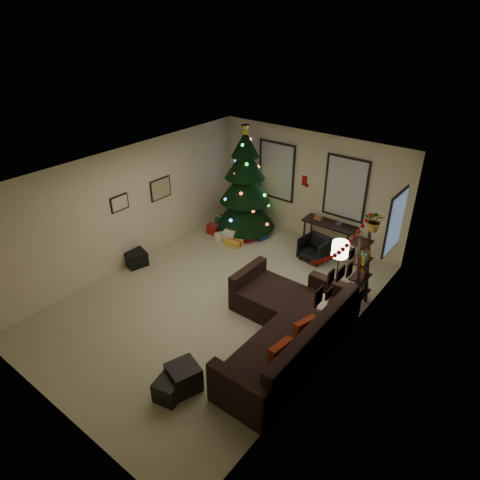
# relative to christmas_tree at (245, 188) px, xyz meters

# --- Properties ---
(floor) EXTENTS (7.00, 7.00, 0.00)m
(floor) POSITION_rel_christmas_tree_xyz_m (1.41, -2.74, -1.20)
(floor) COLOR tan
(floor) RESTS_ON ground
(ceiling) EXTENTS (7.00, 7.00, 0.00)m
(ceiling) POSITION_rel_christmas_tree_xyz_m (1.41, -2.74, 1.50)
(ceiling) COLOR white
(ceiling) RESTS_ON floor
(wall_back) EXTENTS (5.00, 0.00, 5.00)m
(wall_back) POSITION_rel_christmas_tree_xyz_m (1.41, 0.76, 0.15)
(wall_back) COLOR beige
(wall_back) RESTS_ON floor
(wall_front) EXTENTS (5.00, 0.00, 5.00)m
(wall_front) POSITION_rel_christmas_tree_xyz_m (1.41, -6.24, 0.15)
(wall_front) COLOR beige
(wall_front) RESTS_ON floor
(wall_left) EXTENTS (0.00, 7.00, 7.00)m
(wall_left) POSITION_rel_christmas_tree_xyz_m (-1.09, -2.74, 0.15)
(wall_left) COLOR beige
(wall_left) RESTS_ON floor
(wall_right) EXTENTS (0.00, 7.00, 7.00)m
(wall_right) POSITION_rel_christmas_tree_xyz_m (3.91, -2.74, 0.15)
(wall_right) COLOR beige
(wall_right) RESTS_ON floor
(window_back_left) EXTENTS (1.05, 0.06, 1.50)m
(window_back_left) POSITION_rel_christmas_tree_xyz_m (0.46, 0.73, 0.35)
(window_back_left) COLOR #728CB2
(window_back_left) RESTS_ON wall_back
(window_back_right) EXTENTS (1.05, 0.06, 1.50)m
(window_back_right) POSITION_rel_christmas_tree_xyz_m (2.36, 0.73, 0.35)
(window_back_right) COLOR #728CB2
(window_back_right) RESTS_ON wall_back
(window_right_wall) EXTENTS (0.06, 0.90, 1.30)m
(window_right_wall) POSITION_rel_christmas_tree_xyz_m (3.88, -0.19, 0.30)
(window_right_wall) COLOR #728CB2
(window_right_wall) RESTS_ON wall_right
(christmas_tree) EXTENTS (1.55, 1.55, 2.89)m
(christmas_tree) POSITION_rel_christmas_tree_xyz_m (0.00, 0.00, 0.00)
(christmas_tree) COLOR black
(christmas_tree) RESTS_ON floor
(presents) EXTENTS (1.50, 1.01, 0.30)m
(presents) POSITION_rel_christmas_tree_xyz_m (-0.01, -0.51, -1.08)
(presents) COLOR maroon
(presents) RESTS_ON floor
(sofa) EXTENTS (2.17, 3.12, 0.94)m
(sofa) POSITION_rel_christmas_tree_xyz_m (3.20, -2.99, -0.89)
(sofa) COLOR black
(sofa) RESTS_ON floor
(pillow_red_a) EXTENTS (0.17, 0.46, 0.44)m
(pillow_red_a) POSITION_rel_christmas_tree_xyz_m (3.62, -3.85, -0.56)
(pillow_red_a) COLOR maroon
(pillow_red_a) RESTS_ON sofa
(pillow_red_b) EXTENTS (0.22, 0.43, 0.41)m
(pillow_red_b) POSITION_rel_christmas_tree_xyz_m (3.62, -3.14, -0.56)
(pillow_red_b) COLOR maroon
(pillow_red_b) RESTS_ON sofa
(pillow_cream) EXTENTS (0.28, 0.48, 0.46)m
(pillow_cream) POSITION_rel_christmas_tree_xyz_m (3.62, -2.56, -0.57)
(pillow_cream) COLOR beige
(pillow_cream) RESTS_ON sofa
(ottoman_near) EXTENTS (0.58, 0.58, 0.43)m
(ottoman_near) POSITION_rel_christmas_tree_xyz_m (2.48, -4.79, -0.98)
(ottoman_near) COLOR black
(ottoman_near) RESTS_ON floor
(ottoman_far) EXTENTS (0.44, 0.44, 0.35)m
(ottoman_far) POSITION_rel_christmas_tree_xyz_m (2.43, -5.09, -1.02)
(ottoman_far) COLOR black
(ottoman_far) RESTS_ON floor
(desk) EXTENTS (1.29, 0.46, 0.70)m
(desk) POSITION_rel_christmas_tree_xyz_m (2.18, 0.48, -0.58)
(desk) COLOR black
(desk) RESTS_ON floor
(desk_chair) EXTENTS (0.62, 0.59, 0.58)m
(desk_chair) POSITION_rel_christmas_tree_xyz_m (2.17, -0.17, -0.91)
(desk_chair) COLOR black
(desk_chair) RESTS_ON floor
(bookshelf) EXTENTS (0.30, 0.48, 1.59)m
(bookshelf) POSITION_rel_christmas_tree_xyz_m (3.71, -1.17, -0.42)
(bookshelf) COLOR black
(bookshelf) RESTS_ON floor
(potted_plant) EXTENTS (0.53, 0.48, 0.53)m
(potted_plant) POSITION_rel_christmas_tree_xyz_m (3.71, -0.92, 0.64)
(potted_plant) COLOR #4C4C4C
(potted_plant) RESTS_ON bookshelf
(floor_lamp) EXTENTS (0.31, 0.31, 1.46)m
(floor_lamp) POSITION_rel_christmas_tree_xyz_m (3.36, -1.52, 0.03)
(floor_lamp) COLOR black
(floor_lamp) RESTS_ON floor
(art_map) EXTENTS (0.04, 0.60, 0.50)m
(art_map) POSITION_rel_christmas_tree_xyz_m (-1.07, -1.83, 0.31)
(art_map) COLOR black
(art_map) RESTS_ON wall_left
(art_abstract) EXTENTS (0.04, 0.45, 0.35)m
(art_abstract) POSITION_rel_christmas_tree_xyz_m (-1.07, -3.00, 0.36)
(art_abstract) COLOR black
(art_abstract) RESTS_ON wall_left
(gallery) EXTENTS (0.03, 1.25, 0.54)m
(gallery) POSITION_rel_christmas_tree_xyz_m (3.89, -2.81, 0.38)
(gallery) COLOR black
(gallery) RESTS_ON wall_right
(garland) EXTENTS (0.08, 1.90, 0.30)m
(garland) POSITION_rel_christmas_tree_xyz_m (3.86, -2.61, 0.91)
(garland) COLOR #A5140C
(garland) RESTS_ON wall_right
(stocking_left) EXTENTS (0.20, 0.05, 0.36)m
(stocking_left) POSITION_rel_christmas_tree_xyz_m (1.26, 0.78, 0.31)
(stocking_left) COLOR #990F0C
(stocking_left) RESTS_ON wall_back
(stocking_right) EXTENTS (0.20, 0.05, 0.36)m
(stocking_right) POSITION_rel_christmas_tree_xyz_m (1.59, 0.79, 0.23)
(stocking_right) COLOR #990F0C
(stocking_right) RESTS_ON wall_back
(storage_bin) EXTENTS (0.76, 0.60, 0.33)m
(storage_bin) POSITION_rel_christmas_tree_xyz_m (-1.05, -2.85, -1.03)
(storage_bin) COLOR black
(storage_bin) RESTS_ON floor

